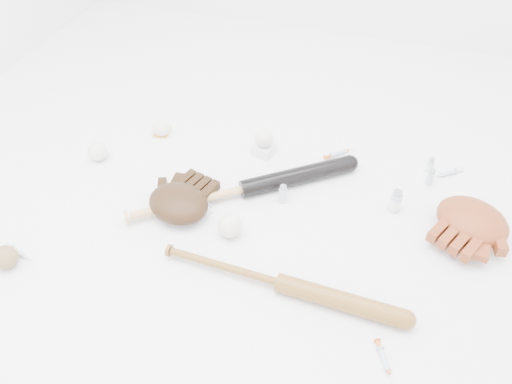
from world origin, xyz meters
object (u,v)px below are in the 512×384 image
(bat_wood, at_px, (280,283))
(glove_dark, at_px, (178,203))
(bat_dark, at_px, (244,189))
(pedestal, at_px, (264,149))

(bat_wood, bearing_deg, glove_dark, 156.14)
(bat_wood, bearing_deg, bat_dark, 125.52)
(glove_dark, distance_m, pedestal, 0.45)
(bat_wood, xyz_separation_m, pedestal, (-0.24, 0.61, -0.01))
(bat_dark, xyz_separation_m, bat_wood, (0.24, -0.36, -0.00))
(bat_dark, xyz_separation_m, pedestal, (-0.00, 0.25, -0.01))
(bat_dark, height_order, bat_wood, bat_dark)
(pedestal, bearing_deg, bat_dark, -89.56)
(bat_wood, height_order, pedestal, bat_wood)
(bat_wood, relative_size, pedestal, 10.54)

